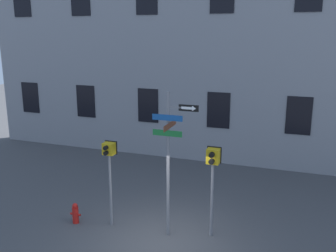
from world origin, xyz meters
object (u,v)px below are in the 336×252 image
(street_sign_pole, at_px, (170,153))
(fire_hydrant, at_px, (75,213))
(pedestrian_signal_right, at_px, (213,166))
(pedestrian_signal_left, at_px, (109,160))

(street_sign_pole, xyz_separation_m, fire_hydrant, (-3.08, -0.29, -2.26))
(pedestrian_signal_right, relative_size, fire_hydrant, 4.08)
(pedestrian_signal_left, distance_m, fire_hydrant, 2.15)
(pedestrian_signal_left, height_order, pedestrian_signal_right, pedestrian_signal_right)
(street_sign_pole, distance_m, fire_hydrant, 3.83)
(street_sign_pole, relative_size, pedestrian_signal_right, 1.58)
(street_sign_pole, bearing_deg, fire_hydrant, -174.60)
(pedestrian_signal_right, bearing_deg, street_sign_pole, -161.54)
(street_sign_pole, height_order, pedestrian_signal_right, street_sign_pole)
(street_sign_pole, distance_m, pedestrian_signal_right, 1.28)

